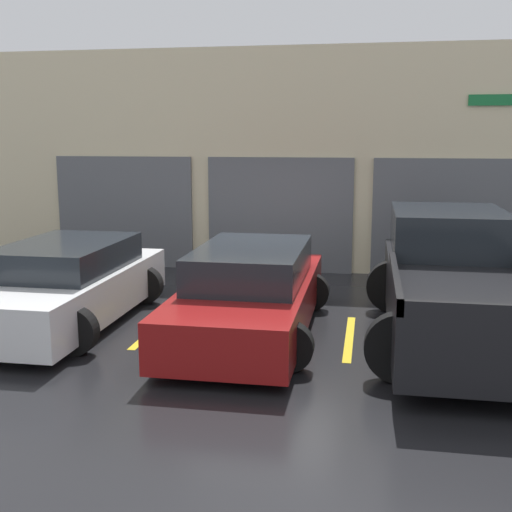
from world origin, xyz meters
The scene contains 7 objects.
ground_plane centered at (0.00, 0.00, 0.00)m, with size 28.00×28.00×0.00m, color black.
shophouse_building centered at (-0.01, 3.29, 2.37)m, with size 14.84×0.68×4.83m.
pickup_truck centered at (3.00, -1.29, 0.84)m, with size 2.57×5.26×1.79m.
sedan_white centered at (-3.00, -1.59, 0.62)m, with size 2.28×4.48×1.30m.
sedan_side centered at (0.00, -1.59, 0.62)m, with size 2.20×4.78×1.32m.
parking_stripe_left centered at (-1.50, -1.62, 0.00)m, with size 0.12×2.20×0.01m, color gold.
parking_stripe_centre centered at (1.50, -1.62, 0.00)m, with size 0.12×2.20×0.01m, color gold.
Camera 1 is at (1.74, -10.87, 2.96)m, focal length 45.00 mm.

